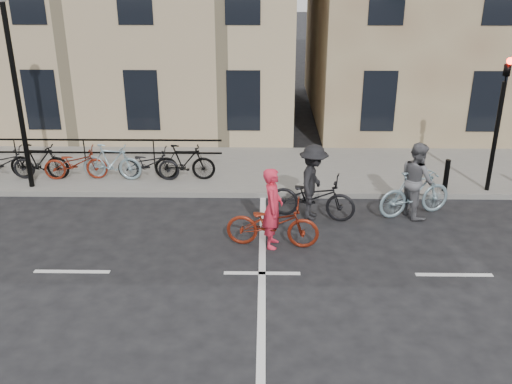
{
  "coord_description": "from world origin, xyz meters",
  "views": [
    {
      "loc": [
        0.04,
        -10.35,
        6.15
      ],
      "look_at": [
        -0.16,
        1.79,
        1.1
      ],
      "focal_mm": 40.0,
      "sensor_mm": 36.0,
      "label": 1
    }
  ],
  "objects_px": {
    "traffic_light": "(501,108)",
    "cyclist_dark": "(313,190)",
    "cyclist_pink": "(273,220)",
    "lamp_post": "(13,67)",
    "cyclist_grey": "(416,187)"
  },
  "relations": [
    {
      "from": "traffic_light",
      "to": "cyclist_pink",
      "type": "xyz_separation_m",
      "value": [
        -5.97,
        -3.08,
        -1.8
      ]
    },
    {
      "from": "lamp_post",
      "to": "cyclist_pink",
      "type": "height_order",
      "value": "lamp_post"
    },
    {
      "from": "lamp_post",
      "to": "traffic_light",
      "type": "bearing_deg",
      "value": -0.27
    },
    {
      "from": "traffic_light",
      "to": "cyclist_dark",
      "type": "height_order",
      "value": "traffic_light"
    },
    {
      "from": "cyclist_dark",
      "to": "cyclist_pink",
      "type": "bearing_deg",
      "value": 160.99
    },
    {
      "from": "traffic_light",
      "to": "cyclist_dark",
      "type": "bearing_deg",
      "value": -162.53
    },
    {
      "from": "lamp_post",
      "to": "cyclist_dark",
      "type": "height_order",
      "value": "lamp_post"
    },
    {
      "from": "cyclist_pink",
      "to": "cyclist_dark",
      "type": "height_order",
      "value": "cyclist_dark"
    },
    {
      "from": "cyclist_pink",
      "to": "cyclist_dark",
      "type": "distance_m",
      "value": 1.83
    },
    {
      "from": "lamp_post",
      "to": "cyclist_grey",
      "type": "distance_m",
      "value": 10.78
    },
    {
      "from": "cyclist_pink",
      "to": "cyclist_grey",
      "type": "height_order",
      "value": "cyclist_grey"
    },
    {
      "from": "cyclist_grey",
      "to": "lamp_post",
      "type": "bearing_deg",
      "value": 63.02
    },
    {
      "from": "cyclist_pink",
      "to": "cyclist_dark",
      "type": "xyz_separation_m",
      "value": [
        1.01,
        1.52,
        0.11
      ]
    },
    {
      "from": "traffic_light",
      "to": "cyclist_dark",
      "type": "distance_m",
      "value": 5.47
    },
    {
      "from": "lamp_post",
      "to": "cyclist_pink",
      "type": "distance_m",
      "value": 7.95
    }
  ]
}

